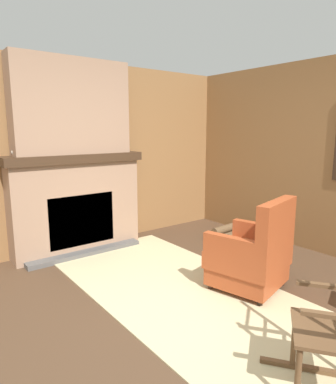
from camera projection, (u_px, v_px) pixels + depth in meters
name	position (u px, v px, depth m)	size (l,w,h in m)	color
ground_plane	(194.00, 328.00, 2.85)	(14.00, 14.00, 0.00)	#4C3523
wood_panel_wall_left	(69.00, 157.00, 4.61)	(0.06, 5.65, 2.53)	olive
fireplace_hearth	(77.00, 204.00, 4.56)	(0.55, 1.80, 1.31)	#9E7A60
chimney_breast	(72.00, 107.00, 4.34)	(0.30, 1.50, 1.19)	#9E7A60
area_rug	(187.00, 293.00, 3.44)	(3.57, 1.61, 0.01)	#C6B789
armchair	(252.00, 257.00, 3.49)	(0.83, 0.84, 0.96)	#A84723
firewood_stack	(224.00, 234.00, 5.10)	(0.39, 0.46, 0.22)	brown
oil_lamp_vase	(16.00, 148.00, 4.03)	(0.12, 0.12, 0.27)	silver
storage_case	(93.00, 148.00, 4.63)	(0.15, 0.26, 0.14)	brown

